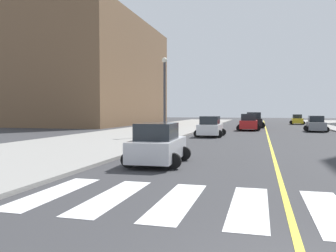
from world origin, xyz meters
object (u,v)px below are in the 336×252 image
at_px(car_white_sixth, 210,127).
at_px(car_blue_second, 253,120).
at_px(car_gray_fifth, 316,124).
at_px(car_silver_fourth, 158,145).
at_px(street_lamp, 165,89).
at_px(car_black_nearest, 254,120).
at_px(car_red_seventh, 249,123).
at_px(car_yellow_third, 297,120).

bearing_deg(car_white_sixth, car_blue_second, 83.57).
height_order(car_blue_second, car_gray_fifth, car_blue_second).
relative_size(car_silver_fourth, car_gray_fifth, 1.02).
relative_size(car_white_sixth, street_lamp, 0.61).
relative_size(car_blue_second, street_lamp, 0.63).
height_order(car_black_nearest, car_red_seventh, car_black_nearest).
relative_size(car_black_nearest, street_lamp, 0.70).
relative_size(car_gray_fifth, car_white_sixth, 0.97).
xyz_separation_m(car_black_nearest, car_red_seventh, (-0.48, -6.77, -0.07)).
bearing_deg(car_gray_fifth, car_silver_fourth, 71.57).
xyz_separation_m(car_blue_second, car_silver_fourth, (-3.05, -43.00, -0.04)).
distance_m(car_yellow_third, car_silver_fourth, 48.57).
bearing_deg(car_red_seventh, car_black_nearest, 85.04).
distance_m(car_white_sixth, car_red_seventh, 11.09).
relative_size(car_yellow_third, street_lamp, 0.57).
distance_m(car_black_nearest, car_yellow_third, 15.13).
distance_m(car_silver_fourth, street_lamp, 15.09).
height_order(car_gray_fifth, street_lamp, street_lamp).
distance_m(car_gray_fifth, car_red_seventh, 7.26).
distance_m(car_yellow_third, street_lamp, 36.14).
xyz_separation_m(car_silver_fourth, car_white_sixth, (-0.03, 16.51, 0.02)).
bearing_deg(car_blue_second, car_red_seventh, -89.52).
height_order(car_silver_fourth, car_red_seventh, car_red_seventh).
distance_m(car_black_nearest, car_red_seventh, 6.78).
xyz_separation_m(car_white_sixth, car_red_seventh, (2.99, 10.68, 0.06)).
distance_m(car_silver_fourth, car_white_sixth, 16.51).
bearing_deg(car_blue_second, street_lamp, -102.28).
height_order(car_blue_second, car_white_sixth, car_blue_second).
height_order(car_silver_fourth, street_lamp, street_lamp).
height_order(car_yellow_third, car_gray_fifth, car_gray_fifth).
xyz_separation_m(car_blue_second, car_red_seventh, (-0.10, -15.81, 0.04)).
bearing_deg(car_red_seventh, car_yellow_third, 69.40).
bearing_deg(car_black_nearest, car_blue_second, 92.00).
relative_size(car_yellow_third, car_silver_fourth, 0.93).
distance_m(car_blue_second, car_silver_fourth, 43.11).
bearing_deg(car_yellow_third, car_white_sixth, 73.37).
xyz_separation_m(car_silver_fourth, street_lamp, (-3.64, 14.27, 3.30)).
distance_m(car_blue_second, car_yellow_third, 8.45).
xyz_separation_m(car_silver_fourth, car_red_seventh, (2.95, 27.19, 0.07)).
bearing_deg(car_red_seventh, car_blue_second, 88.73).
height_order(car_red_seventh, street_lamp, street_lamp).
xyz_separation_m(car_black_nearest, car_yellow_third, (6.78, 13.53, -0.19)).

